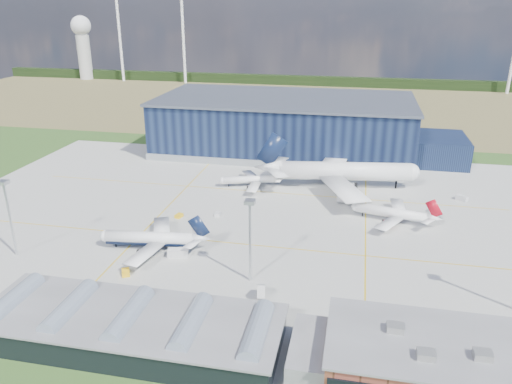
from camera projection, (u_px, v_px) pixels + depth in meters
name	position (u px, v px, depth m)	size (l,w,h in m)	color
ground	(240.00, 229.00, 161.95)	(600.00, 600.00, 0.00)	#365620
apron	(247.00, 217.00, 171.08)	(220.00, 160.00, 0.08)	#AFAFA9
farmland	(310.00, 103.00, 362.99)	(600.00, 220.00, 0.01)	olive
treeline	(320.00, 81.00, 434.66)	(600.00, 8.00, 8.00)	black
horizon_dressing	(111.00, 42.00, 455.06)	(440.20, 18.00, 70.00)	white
hangar	(290.00, 127.00, 243.88)	(145.00, 62.00, 26.10)	black
ops_building	(447.00, 364.00, 94.94)	(46.00, 23.00, 10.90)	brown
glass_concourse	(145.00, 329.00, 107.03)	(78.00, 23.00, 8.60)	black
light_mast_west	(8.00, 206.00, 140.41)	(2.60, 2.60, 23.00)	silver
light_mast_center	(250.00, 228.00, 127.10)	(2.60, 2.60, 23.00)	silver
airliner_navy	(149.00, 232.00, 147.45)	(34.17, 33.42, 11.14)	white
airliner_red	(392.00, 208.00, 166.30)	(30.30, 29.64, 9.88)	white
airliner_widebody	(345.00, 162.00, 194.55)	(65.37, 63.95, 21.32)	white
airliner_regional	(250.00, 176.00, 197.93)	(27.40, 26.81, 8.94)	white
gse_tug_a	(126.00, 273.00, 134.95)	(2.04, 3.33, 1.39)	yellow
gse_tug_b	(179.00, 216.00, 170.72)	(1.89, 2.84, 1.23)	yellow
gse_van_a	(178.00, 253.00, 144.19)	(2.55, 5.85, 2.55)	silver
gse_cart_a	(218.00, 214.00, 172.09)	(1.87, 2.80, 1.21)	silver
gse_van_b	(462.00, 198.00, 184.99)	(1.98, 4.33, 1.98)	silver
gse_cart_b	(345.00, 197.00, 187.26)	(1.80, 2.69, 1.17)	silver
airstair	(261.00, 295.00, 123.29)	(1.94, 4.85, 3.11)	silver
car_a	(186.00, 300.00, 122.69)	(1.23, 3.06, 1.04)	#99999E
car_b	(455.00, 345.00, 106.68)	(1.33, 3.81, 1.25)	#99999E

